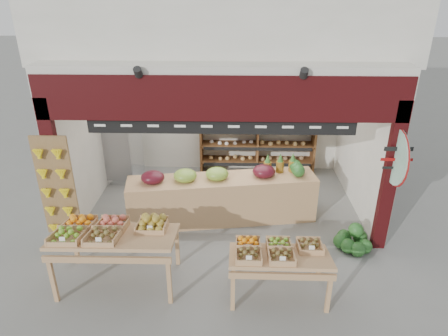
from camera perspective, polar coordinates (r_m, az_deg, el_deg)
ground at (r=8.13m, az=-0.13°, el=-6.42°), size 60.00×60.00×0.00m
shop_structure at (r=8.57m, az=0.19°, el=22.85°), size 6.36×5.12×5.40m
banana_board at (r=7.18m, az=-22.81°, el=-2.84°), size 0.60×0.15×1.80m
gift_sign at (r=6.79m, az=23.41°, el=1.42°), size 0.04×0.93×0.92m
back_shelving at (r=9.48m, az=4.84°, el=5.20°), size 2.73×0.45×1.71m
refrigerator at (r=9.43m, az=-14.62°, el=3.92°), size 0.86×0.86×1.96m
cardboard_stack at (r=8.55m, az=-7.91°, el=-3.35°), size 0.97×0.76×0.58m
mid_counter at (r=7.68m, az=-0.34°, el=-4.20°), size 3.63×1.23×1.11m
display_table_left at (r=6.20m, az=-16.29°, el=-8.87°), size 1.79×1.01×1.12m
display_table_right at (r=5.87m, az=7.41°, el=-11.93°), size 1.45×0.82×0.94m
watermelon_pile at (r=7.38m, az=17.94°, el=-9.86°), size 0.63×0.63×0.50m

